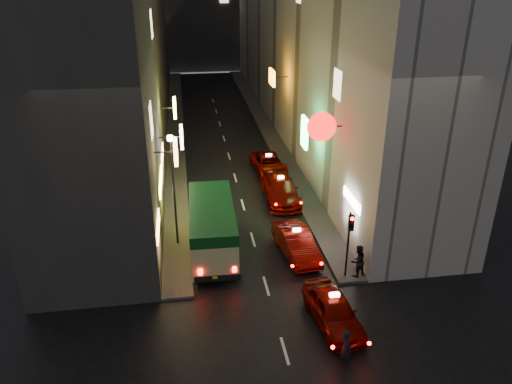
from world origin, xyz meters
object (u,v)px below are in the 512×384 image
minibus (212,224)px  pedestrian_crossing (346,346)px  traffic_light (350,232)px  lamp_post (173,184)px  taxi_near (333,308)px

minibus → pedestrian_crossing: 10.14m
pedestrian_crossing → traffic_light: size_ratio=0.55×
minibus → traffic_light: 7.27m
pedestrian_crossing → traffic_light: bearing=-30.0°
pedestrian_crossing → traffic_light: 6.13m
pedestrian_crossing → lamp_post: 12.26m
taxi_near → pedestrian_crossing: 2.49m
traffic_light → lamp_post: (-8.20, 4.53, 1.04)m
minibus → taxi_near: size_ratio=1.22×
minibus → taxi_near: minibus is taller
taxi_near → pedestrian_crossing: bearing=-95.5°
taxi_near → lamp_post: 10.49m
taxi_near → lamp_post: size_ratio=0.87×
taxi_near → traffic_light: size_ratio=1.54×
minibus → lamp_post: size_ratio=1.06×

